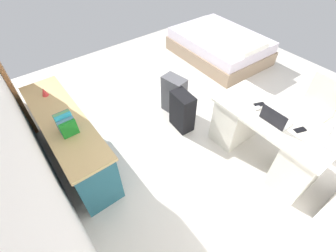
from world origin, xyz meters
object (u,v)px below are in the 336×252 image
object	(u,v)px
desk_lamp	(329,128)
suitcase_black	(182,111)
desk	(267,138)
credenza	(71,140)
bed	(220,46)
laptop	(275,119)
cell_phone_near_laptop	(300,130)
cell_phone_by_mouse	(259,104)
figurine_small	(44,92)
office_chair	(310,113)
suitcase_spare_grey	(174,95)
computer_mouse	(257,108)

from	to	relation	value
desk_lamp	suitcase_black	bearing A→B (deg)	16.09
desk	credenza	xyz separation A→B (m)	(1.49, 1.99, -0.00)
bed	laptop	xyz separation A→B (m)	(-2.27, 1.60, 0.54)
desk_lamp	cell_phone_near_laptop	bearing A→B (deg)	-11.98
suitcase_black	cell_phone_by_mouse	distance (m)	1.08
cell_phone_near_laptop	bed	bearing A→B (deg)	-10.34
credenza	laptop	bearing A→B (deg)	-128.51
figurine_small	office_chair	bearing A→B (deg)	-126.94
figurine_small	desk	bearing A→B (deg)	-135.34
suitcase_black	suitcase_spare_grey	world-z (taller)	suitcase_spare_grey
credenza	bed	size ratio (longest dim) A/B	0.93
suitcase_spare_grey	cell_phone_by_mouse	xyz separation A→B (m)	(-1.21, -0.38, 0.43)
bed	cell_phone_by_mouse	size ratio (longest dim) A/B	14.25
office_chair	suitcase_black	size ratio (longest dim) A/B	1.55
bed	desk_lamp	distance (m)	3.23
desk_lamp	computer_mouse	bearing A→B (deg)	2.93
computer_mouse	cell_phone_by_mouse	size ratio (longest dim) A/B	0.74
desk_lamp	laptop	bearing A→B (deg)	9.46
laptop	figurine_small	size ratio (longest dim) A/B	2.83
suitcase_spare_grey	cell_phone_near_laptop	bearing A→B (deg)	-177.62
cell_phone_by_mouse	figurine_small	distance (m)	2.69
bed	suitcase_spare_grey	xyz separation A→B (m)	(-0.77, 1.85, 0.07)
desk	office_chair	distance (m)	0.83
office_chair	cell_phone_near_laptop	bearing A→B (deg)	103.45
suitcase_spare_grey	computer_mouse	size ratio (longest dim) A/B	6.25
desk	suitcase_black	size ratio (longest dim) A/B	2.39
cell_phone_near_laptop	credenza	bearing A→B (deg)	68.86
cell_phone_by_mouse	figurine_small	bearing A→B (deg)	70.20
office_chair	cell_phone_near_laptop	xyz separation A→B (m)	(-0.18, 0.77, 0.32)
bed	computer_mouse	xyz separation A→B (m)	(-2.01, 1.56, 0.51)
suitcase_spare_grey	computer_mouse	distance (m)	1.35
credenza	cell_phone_near_laptop	bearing A→B (deg)	-131.05
cell_phone_near_laptop	suitcase_black	bearing A→B (deg)	40.22
office_chair	figurine_small	world-z (taller)	office_chair
cell_phone_near_laptop	desk	bearing A→B (deg)	29.12
credenza	suitcase_black	size ratio (longest dim) A/B	2.98
office_chair	credenza	xyz separation A→B (m)	(1.59, 2.81, -0.04)
cell_phone_near_laptop	cell_phone_by_mouse	bearing A→B (deg)	20.08
desk_lamp	credenza	bearing A→B (deg)	44.83
credenza	desk_lamp	size ratio (longest dim) A/B	5.22
cell_phone_near_laptop	figurine_small	bearing A→B (deg)	61.46
computer_mouse	cell_phone_near_laptop	distance (m)	0.52
desk	office_chair	bearing A→B (deg)	-96.83
cell_phone_near_laptop	computer_mouse	bearing A→B (deg)	29.39
computer_mouse	desk_lamp	bearing A→B (deg)	-176.86
cell_phone_by_mouse	suitcase_spare_grey	bearing A→B (deg)	38.30
credenza	cell_phone_near_laptop	xyz separation A→B (m)	(-1.77, -2.03, 0.36)
laptop	credenza	bearing A→B (deg)	51.49
desk	cell_phone_near_laptop	size ratio (longest dim) A/B	10.61
laptop	cell_phone_by_mouse	bearing A→B (deg)	-23.43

